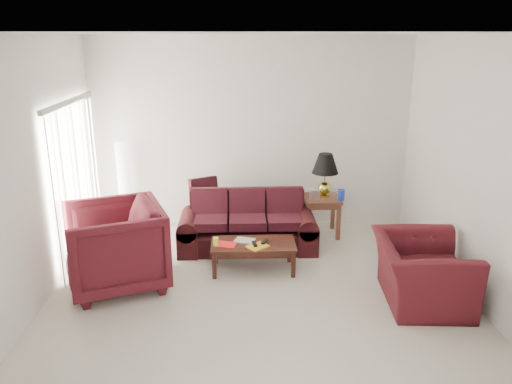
% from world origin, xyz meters
% --- Properties ---
extents(floor, '(5.00, 5.00, 0.00)m').
position_xyz_m(floor, '(0.00, 0.00, 0.00)').
color(floor, beige).
rests_on(floor, ground).
extents(blinds, '(0.10, 2.00, 2.16)m').
position_xyz_m(blinds, '(-2.42, 1.30, 1.08)').
color(blinds, silver).
rests_on(blinds, ground).
extents(sofa, '(2.04, 1.02, 0.81)m').
position_xyz_m(sofa, '(-0.10, 1.46, 0.40)').
color(sofa, black).
rests_on(sofa, ground).
extents(throw_pillow, '(0.48, 0.38, 0.45)m').
position_xyz_m(throw_pillow, '(-0.76, 2.10, 0.68)').
color(throw_pillow, black).
rests_on(throw_pillow, sofa).
extents(end_table, '(0.58, 0.58, 0.61)m').
position_xyz_m(end_table, '(1.06, 1.94, 0.30)').
color(end_table, '#51271C').
rests_on(end_table, ground).
extents(table_lamp, '(0.52, 0.52, 0.67)m').
position_xyz_m(table_lamp, '(1.10, 2.00, 0.94)').
color(table_lamp, gold).
rests_on(table_lamp, end_table).
extents(clock, '(0.16, 0.09, 0.15)m').
position_xyz_m(clock, '(0.93, 1.84, 0.68)').
color(clock, silver).
rests_on(clock, end_table).
extents(blue_canister, '(0.13, 0.13, 0.17)m').
position_xyz_m(blue_canister, '(1.32, 1.78, 0.69)').
color(blue_canister, '#1A34AE').
rests_on(blue_canister, end_table).
extents(picture_frame, '(0.14, 0.17, 0.05)m').
position_xyz_m(picture_frame, '(0.89, 2.10, 0.69)').
color(picture_frame, white).
rests_on(picture_frame, end_table).
extents(floor_lamp, '(0.25, 0.25, 1.46)m').
position_xyz_m(floor_lamp, '(-1.99, 2.20, 0.73)').
color(floor_lamp, silver).
rests_on(floor_lamp, ground).
extents(armchair_left, '(1.46, 1.44, 1.05)m').
position_xyz_m(armchair_left, '(-1.74, 0.37, 0.52)').
color(armchair_left, '#430F16').
rests_on(armchair_left, ground).
extents(armchair_right, '(1.09, 1.23, 0.75)m').
position_xyz_m(armchair_right, '(1.87, -0.16, 0.38)').
color(armchair_right, '#450F15').
rests_on(armchair_right, ground).
extents(coffee_table, '(1.20, 0.79, 0.39)m').
position_xyz_m(coffee_table, '(-0.04, 0.74, 0.19)').
color(coffee_table, black).
rests_on(coffee_table, ground).
extents(magazine_red, '(0.31, 0.27, 0.02)m').
position_xyz_m(magazine_red, '(-0.40, 0.67, 0.39)').
color(magazine_red, red).
rests_on(magazine_red, coffee_table).
extents(magazine_white, '(0.30, 0.26, 0.01)m').
position_xyz_m(magazine_white, '(-0.15, 0.81, 0.39)').
color(magazine_white, beige).
rests_on(magazine_white, coffee_table).
extents(magazine_orange, '(0.33, 0.32, 0.02)m').
position_xyz_m(magazine_orange, '(0.01, 0.61, 0.39)').
color(magazine_orange, '#F6A81C').
rests_on(magazine_orange, coffee_table).
extents(remote_a, '(0.07, 0.16, 0.02)m').
position_xyz_m(remote_a, '(-0.03, 0.65, 0.41)').
color(remote_a, black).
rests_on(remote_a, coffee_table).
extents(remote_b, '(0.10, 0.17, 0.02)m').
position_xyz_m(remote_b, '(0.11, 0.72, 0.41)').
color(remote_b, black).
rests_on(remote_b, coffee_table).
extents(yellow_glass, '(0.09, 0.09, 0.12)m').
position_xyz_m(yellow_glass, '(-0.53, 0.65, 0.45)').
color(yellow_glass, '#D5E633').
rests_on(yellow_glass, coffee_table).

